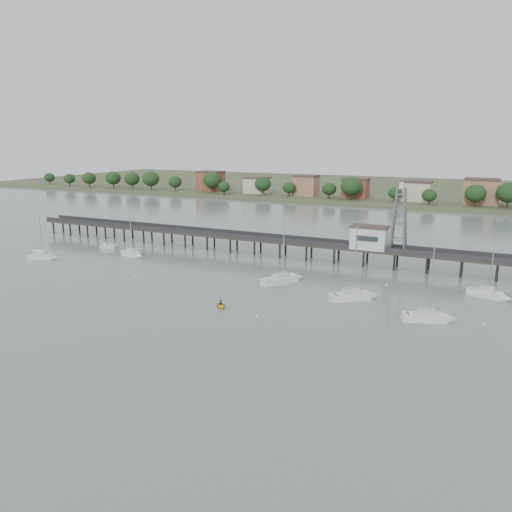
{
  "coord_description": "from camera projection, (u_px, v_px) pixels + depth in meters",
  "views": [
    {
      "loc": [
        49.93,
        -52.96,
        28.73
      ],
      "look_at": [
        4.64,
        42.0,
        4.0
      ],
      "focal_mm": 35.0,
      "sensor_mm": 36.0,
      "label": 1
    }
  ],
  "objects": [
    {
      "name": "yellow_dinghy",
      "position": [
        221.0,
        307.0,
        87.44
      ],
      "size": [
        2.07,
        1.83,
        3.01
      ],
      "primitive_type": "imported",
      "rotation": [
        0.0,
        0.0,
        0.67
      ],
      "color": "yellow",
      "rests_on": "ground"
    },
    {
      "name": "sailboat_a",
      "position": [
        45.0,
        257.0,
        121.83
      ],
      "size": [
        6.81,
        4.62,
        11.11
      ],
      "rotation": [
        0.0,
        0.0,
        0.45
      ],
      "color": "white",
      "rests_on": "ground"
    },
    {
      "name": "sailboat_d",
      "position": [
        434.0,
        318.0,
        80.41
      ],
      "size": [
        8.34,
        5.04,
        13.29
      ],
      "rotation": [
        0.0,
        0.0,
        0.36
      ],
      "color": "white",
      "rests_on": "ground"
    },
    {
      "name": "far_shore",
      "position": [
        398.0,
        189.0,
        284.16
      ],
      "size": [
        500.0,
        170.0,
        10.4
      ],
      "color": "#475133",
      "rests_on": "ground"
    },
    {
      "name": "white_tender",
      "position": [
        108.0,
        246.0,
        134.44
      ],
      "size": [
        4.36,
        2.93,
        1.57
      ],
      "rotation": [
        0.0,
        0.0,
        0.34
      ],
      "color": "white",
      "rests_on": "ground"
    },
    {
      "name": "pier_building",
      "position": [
        369.0,
        237.0,
        114.74
      ],
      "size": [
        8.4,
        5.4,
        5.3
      ],
      "color": "silver",
      "rests_on": "ground"
    },
    {
      "name": "ground_plane",
      "position": [
        106.0,
        337.0,
        74.03
      ],
      "size": [
        500.0,
        500.0,
        0.0
      ],
      "primitive_type": "plane",
      "color": "slate",
      "rests_on": "ground"
    },
    {
      "name": "dinghy_occupant",
      "position": [
        221.0,
        307.0,
        87.44
      ],
      "size": [
        0.52,
        1.29,
        0.3
      ],
      "primitive_type": "imported",
      "rotation": [
        0.0,
        0.0,
        3.1
      ],
      "color": "black",
      "rests_on": "ground"
    },
    {
      "name": "mooring_buoys",
      "position": [
        238.0,
        287.0,
        99.09
      ],
      "size": [
        91.46,
        28.36,
        0.39
      ],
      "color": "beige",
      "rests_on": "ground"
    },
    {
      "name": "sailboat_f",
      "position": [
        359.0,
        296.0,
        91.56
      ],
      "size": [
        8.53,
        7.4,
        14.47
      ],
      "rotation": [
        0.0,
        0.0,
        0.66
      ],
      "color": "white",
      "rests_on": "ground"
    },
    {
      "name": "lattice_tower",
      "position": [
        399.0,
        220.0,
        111.01
      ],
      "size": [
        3.2,
        3.2,
        15.5
      ],
      "color": "slate",
      "rests_on": "ground"
    },
    {
      "name": "sailboat_e",
      "position": [
        493.0,
        295.0,
        92.02
      ],
      "size": [
        7.47,
        3.93,
        11.95
      ],
      "rotation": [
        0.0,
        0.0,
        -0.27
      ],
      "color": "white",
      "rests_on": "ground"
    },
    {
      "name": "sailboat_b",
      "position": [
        134.0,
        254.0,
        124.7
      ],
      "size": [
        6.82,
        3.1,
        11.04
      ],
      "rotation": [
        0.0,
        0.0,
        -0.19
      ],
      "color": "white",
      "rests_on": "ground"
    },
    {
      "name": "pier",
      "position": [
        270.0,
        240.0,
        125.88
      ],
      "size": [
        150.0,
        5.0,
        5.5
      ],
      "color": "#2D2823",
      "rests_on": "ground"
    },
    {
      "name": "sailboat_c",
      "position": [
        288.0,
        279.0,
        102.77
      ],
      "size": [
        7.23,
        9.35,
        15.29
      ],
      "rotation": [
        0.0,
        0.0,
        1.01
      ],
      "color": "white",
      "rests_on": "ground"
    }
  ]
}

